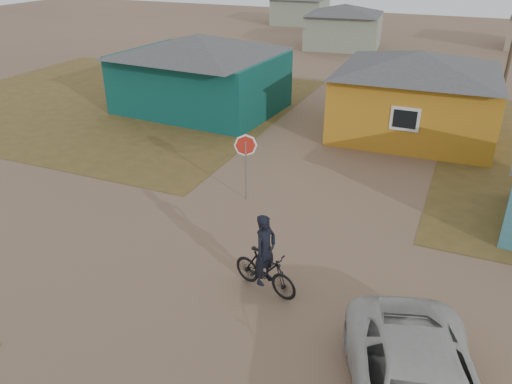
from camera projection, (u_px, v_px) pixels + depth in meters
ground at (237, 288)px, 13.16m from camera, size 120.00×120.00×0.00m
grass_nw at (114, 100)px, 28.80m from camera, size 20.00×18.00×0.00m
house_teal at (200, 72)px, 26.34m from camera, size 8.93×7.08×4.00m
house_yellow at (416, 92)px, 22.87m from camera, size 7.72×6.76×3.90m
house_pale_west at (344, 25)px, 42.37m from camera, size 7.04×6.15×3.60m
house_pale_north at (300, 7)px, 55.10m from camera, size 6.28×5.81×3.40m
stop_sign at (246, 152)px, 16.95m from camera, size 0.79×0.06×2.42m
cyclist at (265, 264)px, 12.73m from camera, size 2.03×1.06×2.21m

